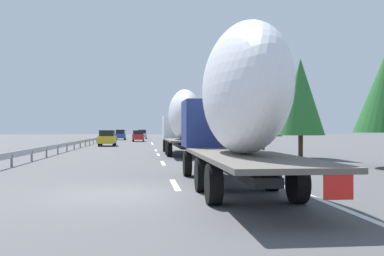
# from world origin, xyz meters

# --- Properties ---
(ground_plane) EXTENTS (260.00, 260.00, 0.00)m
(ground_plane) POSITION_xyz_m (40.00, 0.00, 0.00)
(ground_plane) COLOR #4C4C4F
(lane_stripe_0) EXTENTS (3.20, 0.20, 0.01)m
(lane_stripe_0) POSITION_xyz_m (2.00, -1.80, 0.00)
(lane_stripe_0) COLOR white
(lane_stripe_0) RESTS_ON ground_plane
(lane_stripe_1) EXTENTS (3.20, 0.20, 0.01)m
(lane_stripe_1) POSITION_xyz_m (11.97, -1.80, 0.00)
(lane_stripe_1) COLOR white
(lane_stripe_1) RESTS_ON ground_plane
(lane_stripe_2) EXTENTS (3.20, 0.20, 0.01)m
(lane_stripe_2) POSITION_xyz_m (20.68, -1.80, 0.00)
(lane_stripe_2) COLOR white
(lane_stripe_2) RESTS_ON ground_plane
(lane_stripe_3) EXTENTS (3.20, 0.20, 0.01)m
(lane_stripe_3) POSITION_xyz_m (27.58, -1.80, 0.00)
(lane_stripe_3) COLOR white
(lane_stripe_3) RESTS_ON ground_plane
(lane_stripe_4) EXTENTS (3.20, 0.20, 0.01)m
(lane_stripe_4) POSITION_xyz_m (44.10, -1.80, 0.00)
(lane_stripe_4) COLOR white
(lane_stripe_4) RESTS_ON ground_plane
(lane_stripe_5) EXTENTS (3.20, 0.20, 0.01)m
(lane_stripe_5) POSITION_xyz_m (47.40, -1.80, 0.00)
(lane_stripe_5) COLOR white
(lane_stripe_5) RESTS_ON ground_plane
(lane_stripe_6) EXTENTS (3.20, 0.20, 0.01)m
(lane_stripe_6) POSITION_xyz_m (52.47, -1.80, 0.00)
(lane_stripe_6) COLOR white
(lane_stripe_6) RESTS_ON ground_plane
(edge_line_right) EXTENTS (110.00, 0.20, 0.01)m
(edge_line_right) POSITION_xyz_m (45.00, -5.50, 0.00)
(edge_line_right) COLOR white
(edge_line_right) RESTS_ON ground_plane
(truck_lead) EXTENTS (13.56, 2.55, 4.78)m
(truck_lead) POSITION_xyz_m (19.81, -3.60, 2.67)
(truck_lead) COLOR silver
(truck_lead) RESTS_ON ground_plane
(truck_trailing) EXTENTS (12.81, 2.55, 4.96)m
(truck_trailing) POSITION_xyz_m (0.36, -3.60, 2.73)
(truck_trailing) COLOR navy
(truck_trailing) RESTS_ON ground_plane
(car_blue_sedan) EXTENTS (4.43, 1.83, 1.88)m
(car_blue_sedan) POSITION_xyz_m (70.53, 3.67, 0.95)
(car_blue_sedan) COLOR #28479E
(car_blue_sedan) RESTS_ON ground_plane
(car_silver_hatch) EXTENTS (4.26, 1.83, 1.87)m
(car_silver_hatch) POSITION_xyz_m (80.04, -0.28, 0.94)
(car_silver_hatch) COLOR #ADB2B7
(car_silver_hatch) RESTS_ON ground_plane
(car_yellow_coupe) EXTENTS (4.47, 1.85, 1.83)m
(car_yellow_coupe) POSITION_xyz_m (39.09, 3.53, 0.93)
(car_yellow_coupe) COLOR gold
(car_yellow_coupe) RESTS_ON ground_plane
(car_red_compact) EXTENTS (4.39, 1.81, 1.78)m
(car_red_compact) POSITION_xyz_m (58.59, 0.23, 0.91)
(car_red_compact) COLOR red
(car_red_compact) RESTS_ON ground_plane
(road_sign) EXTENTS (0.10, 0.90, 3.03)m
(road_sign) POSITION_xyz_m (45.91, -6.70, 2.10)
(road_sign) COLOR gray
(road_sign) RESTS_ON ground_plane
(tree_0) EXTENTS (3.34, 3.34, 6.87)m
(tree_0) POSITION_xyz_m (56.37, -12.45, 4.42)
(tree_0) COLOR #472D19
(tree_0) RESTS_ON ground_plane
(tree_2) EXTENTS (3.17, 3.17, 6.66)m
(tree_2) POSITION_xyz_m (15.51, -11.13, 4.09)
(tree_2) COLOR #472D19
(tree_2) RESTS_ON ground_plane
(tree_3) EXTENTS (2.64, 2.64, 6.70)m
(tree_3) POSITION_xyz_m (43.85, -12.77, 4.08)
(tree_3) COLOR #472D19
(tree_3) RESTS_ON ground_plane
(tree_4) EXTENTS (3.35, 3.35, 5.61)m
(tree_4) POSITION_xyz_m (29.01, -9.69, 3.56)
(tree_4) COLOR #472D19
(tree_4) RESTS_ON ground_plane
(tree_5) EXTENTS (2.88, 2.88, 5.67)m
(tree_5) POSITION_xyz_m (19.68, -9.69, 3.53)
(tree_5) COLOR #472D19
(tree_5) RESTS_ON ground_plane
(guardrail_median) EXTENTS (94.00, 0.10, 0.76)m
(guardrail_median) POSITION_xyz_m (43.00, 6.00, 0.58)
(guardrail_median) COLOR #9EA0A5
(guardrail_median) RESTS_ON ground_plane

